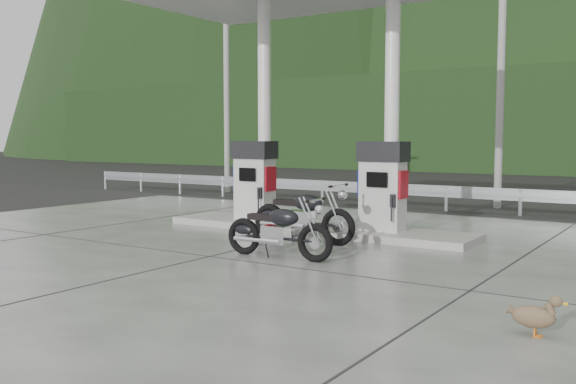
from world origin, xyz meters
The scene contains 15 objects.
ground centered at (0.00, 0.00, 0.00)m, with size 160.00×160.00×0.00m, color black.
forecourt_apron centered at (0.00, 0.00, 0.01)m, with size 18.00×14.00×0.02m, color #60605B.
pump_island centered at (0.00, 2.50, 0.10)m, with size 7.00×1.40×0.15m, color gray.
gas_pump_left centered at (-1.60, 2.50, 1.07)m, with size 0.95×0.55×1.80m, color silver, non-canonical shape.
gas_pump_right centered at (1.60, 2.50, 1.07)m, with size 0.95×0.55×1.80m, color silver, non-canonical shape.
canopy_column_left centered at (-1.60, 2.90, 2.67)m, with size 0.30×0.30×5.00m, color white.
canopy_column_right centered at (1.60, 2.90, 2.67)m, with size 0.30×0.30×5.00m, color white.
guardrail centered at (0.00, 8.00, 0.71)m, with size 26.00×0.16×1.42m, color #B0B3B9, non-canonical shape.
road centered at (0.00, 11.50, 0.00)m, with size 60.00×7.00×0.01m, color black.
utility_pole_a centered at (-8.00, 9.50, 4.00)m, with size 0.22×0.22×8.00m, color gray.
utility_pole_b centered at (2.00, 9.50, 4.00)m, with size 0.22×0.22×8.00m, color gray.
tree_band centered at (0.00, 30.00, 3.00)m, with size 80.00×6.00×6.00m, color black.
motorcycle_left centered at (1.05, -0.44, 0.47)m, with size 1.91×0.60×0.91m, color black, non-canonical shape.
motorcycle_right centered at (0.51, 1.21, 0.52)m, with size 2.13×0.67×1.01m, color black, non-canonical shape.
duck centered at (5.64, -2.55, 0.21)m, with size 0.53×0.15×0.38m, color brown, non-canonical shape.
Camera 1 is at (7.06, -9.31, 2.05)m, focal length 40.00 mm.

